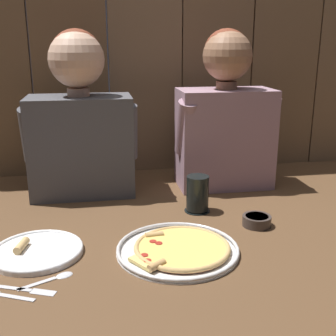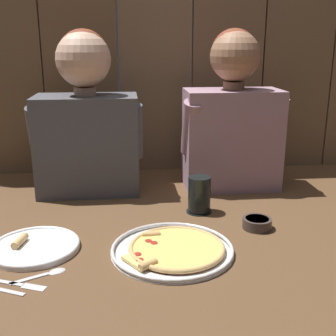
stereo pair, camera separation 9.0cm
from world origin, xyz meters
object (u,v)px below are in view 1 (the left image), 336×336
drinking_glass (197,194)px  diner_left (80,119)px  dinner_plate (37,251)px  diner_right (225,115)px  dipping_bowl (257,220)px  pizza_tray (179,248)px

drinking_glass → diner_left: (-0.39, 0.26, 0.22)m
dinner_plate → diner_right: size_ratio=0.41×
dipping_bowl → pizza_tray: bearing=-154.4°
pizza_tray → dinner_plate: bearing=172.2°
diner_left → dinner_plate: bearing=-103.7°
dinner_plate → dipping_bowl: 0.67m
dinner_plate → drinking_glass: bearing=24.3°
dinner_plate → diner_right: (0.67, 0.49, 0.28)m
dinner_plate → pizza_tray: bearing=-7.8°
dipping_bowl → diner_left: bearing=143.2°
drinking_glass → diner_left: size_ratio=0.21×
pizza_tray → dipping_bowl: dipping_bowl is taller
diner_left → diner_right: (0.56, -0.00, -0.00)m
dipping_bowl → dinner_plate: bearing=-173.2°
pizza_tray → dinner_plate: dinner_plate is taller
dipping_bowl → diner_right: bearing=88.5°
pizza_tray → drinking_glass: size_ratio=2.71×
dinner_plate → diner_right: diner_right is taller
dinner_plate → drinking_glass: (0.51, 0.23, 0.05)m
diner_right → dipping_bowl: bearing=-91.5°
pizza_tray → dipping_bowl: (0.28, 0.13, 0.01)m
pizza_tray → diner_left: (-0.27, 0.54, 0.28)m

